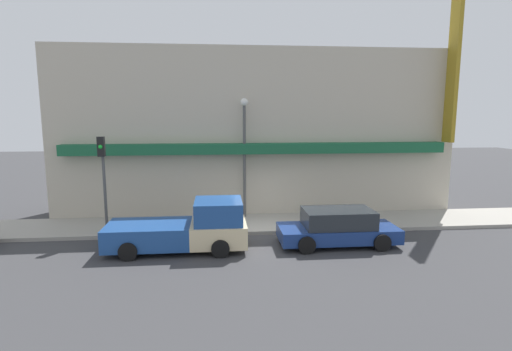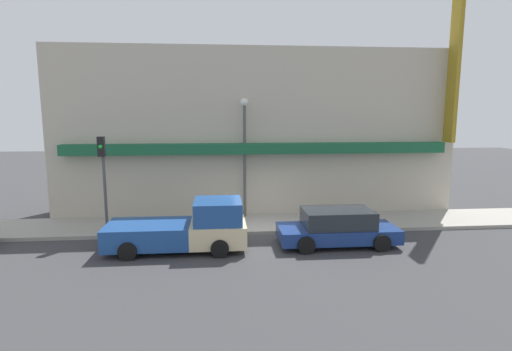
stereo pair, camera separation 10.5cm
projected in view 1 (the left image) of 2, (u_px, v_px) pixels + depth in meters
ground_plane at (265, 235)px, 16.82m from camera, size 80.00×80.00×0.00m
sidewalk at (261, 223)px, 18.29m from camera, size 36.00×3.01×0.16m
building at (255, 132)px, 20.60m from camera, size 19.80×3.80×10.91m
pickup_truck at (187, 228)px, 14.96m from camera, size 5.17×2.24×1.86m
parked_car at (338, 227)px, 15.53m from camera, size 4.59×2.05×1.40m
fire_hydrant at (324, 219)px, 17.40m from camera, size 0.20×0.20×0.69m
street_lamp at (244, 144)px, 18.70m from camera, size 0.36×0.36×5.62m
traffic_light at (103, 168)px, 16.21m from camera, size 0.28×0.42×4.00m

